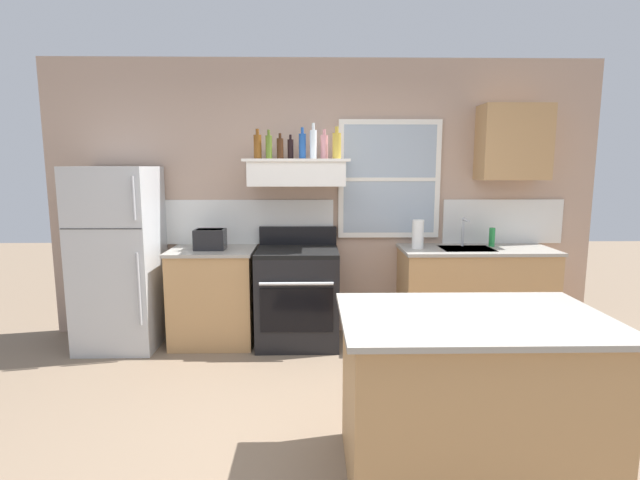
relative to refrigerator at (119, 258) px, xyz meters
The scene contains 21 objects.
ground_plane 2.77m from the refrigerator, 44.08° to the right, with size 16.00×16.00×0.00m, color #7A6651.
back_wall 2.03m from the refrigerator, 11.29° to the left, with size 5.40×0.11×2.70m.
refrigerator is the anchor object (origin of this frame).
counter_left_of_stove 0.93m from the refrigerator, ahead, with size 0.79×0.63×0.91m.
toaster 0.86m from the refrigerator, ahead, with size 0.30×0.20×0.19m.
stove_range 1.69m from the refrigerator, ahead, with size 0.76×0.69×1.09m.
range_hood_shelf 1.83m from the refrigerator, ahead, with size 0.96×0.52×0.24m.
bottle_amber_wine 1.65m from the refrigerator, ahead, with size 0.07×0.07×0.27m.
bottle_olive_oil_square 1.73m from the refrigerator, ahead, with size 0.06×0.06×0.26m.
bottle_brown_stout 1.81m from the refrigerator, ahead, with size 0.06×0.06×0.23m.
bottle_balsamic_dark 1.88m from the refrigerator, ahead, with size 0.06×0.06×0.22m.
bottle_blue_liqueur 1.99m from the refrigerator, ahead, with size 0.07×0.07×0.29m.
bottle_clear_tall 2.09m from the refrigerator, ahead, with size 0.06×0.06×0.33m.
bottle_rose_pink 2.17m from the refrigerator, ahead, with size 0.07×0.07×0.27m.
bottle_champagne_gold_foil 2.27m from the refrigerator, ahead, with size 0.08×0.08×0.29m.
counter_right_with_sink 3.37m from the refrigerator, ahead, with size 1.43×0.63×0.91m.
sink_faucet 3.26m from the refrigerator, ahead, with size 0.03×0.17×0.28m.
paper_towel_roll 2.79m from the refrigerator, ahead, with size 0.11×0.11×0.27m, color white.
dish_soap_bottle 3.54m from the refrigerator, ahead, with size 0.06×0.06×0.18m, color #268C3F.
kitchen_island 3.33m from the refrigerator, 37.22° to the right, with size 1.40×0.90×0.91m.
upper_cabinet_right 3.85m from the refrigerator, ahead, with size 0.64×0.32×0.70m.
Camera 1 is at (-0.12, -2.59, 1.69)m, focal length 27.16 mm.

